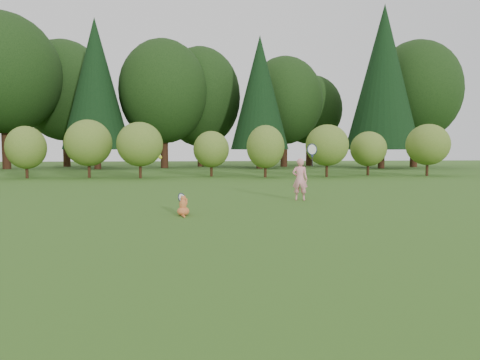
{
  "coord_description": "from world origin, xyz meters",
  "views": [
    {
      "loc": [
        -0.86,
        -7.6,
        1.29
      ],
      "look_at": [
        0.2,
        0.8,
        0.7
      ],
      "focal_mm": 30.0,
      "sensor_mm": 36.0,
      "label": 1
    }
  ],
  "objects": [
    {
      "name": "ground",
      "position": [
        0.0,
        0.0,
        0.0
      ],
      "size": [
        100.0,
        100.0,
        0.0
      ],
      "primitive_type": "plane",
      "color": "#255718",
      "rests_on": "ground"
    },
    {
      "name": "child",
      "position": [
        2.09,
        2.81,
        0.59
      ],
      "size": [
        0.66,
        0.43,
        1.69
      ],
      "rotation": [
        0.0,
        0.0,
        2.8
      ],
      "color": "pink",
      "rests_on": "ground"
    },
    {
      "name": "woodland_backdrop",
      "position": [
        0.0,
        23.0,
        7.5
      ],
      "size": [
        48.0,
        10.0,
        15.0
      ],
      "primitive_type": null,
      "color": "black",
      "rests_on": "ground"
    },
    {
      "name": "shrub_row",
      "position": [
        0.0,
        13.0,
        1.4
      ],
      "size": [
        28.0,
        3.0,
        2.8
      ],
      "primitive_type": null,
      "color": "#456A21",
      "rests_on": "ground"
    },
    {
      "name": "cat",
      "position": [
        -1.0,
        0.6,
        0.22
      ],
      "size": [
        0.36,
        0.63,
        0.56
      ],
      "rotation": [
        0.0,
        0.0,
        -0.22
      ],
      "color": "#D15328",
      "rests_on": "ground"
    },
    {
      "name": "tennis_ball",
      "position": [
        -1.48,
        1.09,
        1.18
      ],
      "size": [
        0.08,
        0.08,
        0.08
      ],
      "color": "gold",
      "rests_on": "ground"
    }
  ]
}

